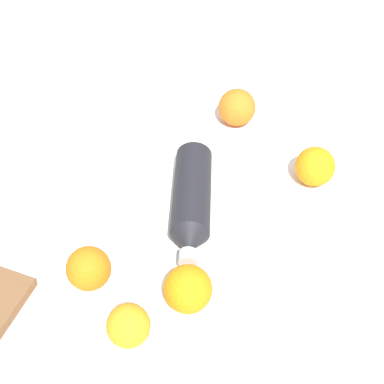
{
  "coord_description": "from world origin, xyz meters",
  "views": [
    {
      "loc": [
        0.52,
        0.45,
        0.76
      ],
      "look_at": [
        0.03,
        -0.01,
        0.03
      ],
      "focal_mm": 51.69,
      "sensor_mm": 36.0,
      "label": 1
    }
  ],
  "objects": [
    {
      "name": "ground_plane",
      "position": [
        0.0,
        0.0,
        0.0
      ],
      "size": [
        2.4,
        2.4,
        0.0
      ],
      "primitive_type": "plane",
      "color": "silver"
    },
    {
      "name": "orange_3",
      "position": [
        0.18,
        0.13,
        0.04
      ],
      "size": [
        0.08,
        0.08,
        0.08
      ],
      "primitive_type": "sphere",
      "color": "orange",
      "rests_on": "ground_plane"
    },
    {
      "name": "orange_0",
      "position": [
        -0.17,
        0.12,
        0.04
      ],
      "size": [
        0.07,
        0.07,
        0.07
      ],
      "primitive_type": "sphere",
      "color": "orange",
      "rests_on": "ground_plane"
    },
    {
      "name": "orange_1",
      "position": [
        -0.21,
        -0.1,
        0.04
      ],
      "size": [
        0.08,
        0.08,
        0.08
      ],
      "primitive_type": "sphere",
      "color": "orange",
      "rests_on": "ground_plane"
    },
    {
      "name": "water_bottle",
      "position": [
        0.05,
        0.0,
        0.03
      ],
      "size": [
        0.23,
        0.2,
        0.07
      ],
      "rotation": [
        0.0,
        0.0,
        0.71
      ],
      "color": "black",
      "rests_on": "ground_plane"
    },
    {
      "name": "orange_2",
      "position": [
        0.26,
        -0.02,
        0.04
      ],
      "size": [
        0.07,
        0.07,
        0.07
      ],
      "primitive_type": "sphere",
      "color": "orange",
      "rests_on": "ground_plane"
    },
    {
      "name": "orange_4",
      "position": [
        0.29,
        0.1,
        0.03
      ],
      "size": [
        0.07,
        0.07,
        0.07
      ],
      "primitive_type": "sphere",
      "color": "orange",
      "rests_on": "ground_plane"
    }
  ]
}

